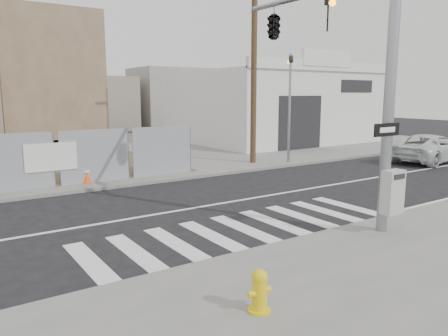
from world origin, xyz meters
TOP-DOWN VIEW (x-y plane):
  - ground at (0.00, 0.00)m, footprint 100.00×100.00m
  - sidewalk_far at (0.00, 14.00)m, footprint 50.00×20.00m
  - signal_pole at (2.49, -2.05)m, footprint 0.96×5.87m
  - far_signal_pole at (8.00, 4.60)m, footprint 0.16×0.20m
  - concrete_wall_right at (-0.50, 14.08)m, footprint 5.50×1.30m
  - auto_shop at (14.00, 12.97)m, footprint 12.00×10.20m
  - utility_pole_right at (6.50, 5.50)m, footprint 1.60×0.28m
  - fire_hydrant at (-2.53, -6.29)m, footprint 0.44×0.44m
  - suv at (14.59, 1.20)m, footprint 5.27×2.84m
  - traffic_cone_d at (-1.76, 5.05)m, footprint 0.39×0.39m

SIDE VIEW (x-z plane):
  - ground at x=0.00m, z-range 0.00..0.00m
  - sidewalk_far at x=0.00m, z-range 0.00..0.12m
  - fire_hydrant at x=-2.53m, z-range 0.12..0.80m
  - traffic_cone_d at x=-1.76m, z-range 0.11..0.80m
  - suv at x=14.59m, z-range 0.00..1.41m
  - auto_shop at x=14.00m, z-range -0.44..5.51m
  - concrete_wall_right at x=-0.50m, z-range -0.62..7.38m
  - far_signal_pole at x=8.00m, z-range 0.68..6.28m
  - signal_pole at x=2.49m, z-range 1.28..8.28m
  - utility_pole_right at x=6.50m, z-range 0.20..10.20m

